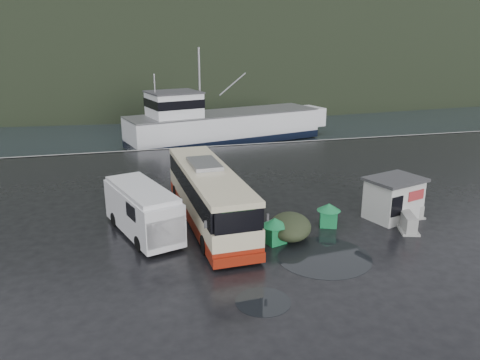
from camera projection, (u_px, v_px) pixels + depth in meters
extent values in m
plane|color=black|center=(269.00, 229.00, 24.82)|extent=(160.00, 160.00, 0.00)
cube|color=black|center=(146.00, 74.00, 126.76)|extent=(300.00, 180.00, 0.02)
cube|color=#999993|center=(204.00, 147.00, 43.36)|extent=(160.00, 0.60, 1.50)
ellipsoid|color=black|center=(150.00, 55.00, 258.84)|extent=(780.00, 540.00, 570.00)
cylinder|color=black|center=(323.00, 257.00, 21.74)|extent=(4.46, 4.46, 0.01)
cylinder|color=black|center=(263.00, 302.00, 18.04)|extent=(2.18, 2.18, 0.01)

